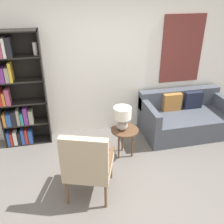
% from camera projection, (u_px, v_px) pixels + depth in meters
% --- Properties ---
extents(ground_plane, '(14.00, 14.00, 0.00)m').
position_uv_depth(ground_plane, '(128.00, 203.00, 3.37)').
color(ground_plane, '#66605B').
extents(wall_back, '(6.40, 0.08, 2.70)m').
position_uv_depth(wall_back, '(101.00, 63.00, 4.51)').
color(wall_back, white).
rests_on(wall_back, ground_plane).
extents(bookshelf, '(0.80, 0.30, 2.01)m').
position_uv_depth(bookshelf, '(16.00, 95.00, 4.23)').
color(bookshelf, black).
rests_on(bookshelf, ground_plane).
extents(armchair, '(0.78, 0.81, 1.05)m').
position_uv_depth(armchair, '(87.00, 163.00, 3.20)').
color(armchair, brown).
rests_on(armchair, ground_plane).
extents(couch, '(1.66, 0.93, 0.78)m').
position_uv_depth(couch, '(184.00, 118.00, 4.88)').
color(couch, '#474C56').
rests_on(couch, ground_plane).
extents(side_table, '(0.45, 0.45, 0.51)m').
position_uv_depth(side_table, '(125.00, 133.00, 4.11)').
color(side_table, brown).
rests_on(side_table, ground_plane).
extents(table_lamp, '(0.29, 0.29, 0.40)m').
position_uv_depth(table_lamp, '(122.00, 116.00, 3.96)').
color(table_lamp, '#A59E93').
rests_on(table_lamp, side_table).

